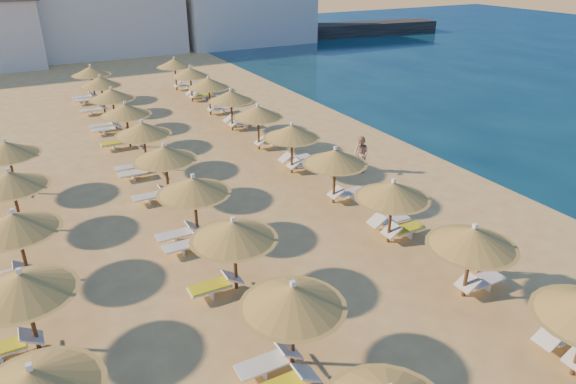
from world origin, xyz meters
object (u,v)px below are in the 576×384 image
beachgoer_a (484,254)px  beachgoer_b (361,154)px  jetty (329,30)px  parasol_row_west (178,169)px  parasol_row_east (312,144)px

beachgoer_a → beachgoer_b: bearing=-179.0°
beachgoer_b → jetty: bearing=147.0°
jetty → beachgoer_a: size_ratio=18.87×
jetty → parasol_row_west: size_ratio=0.68×
jetty → beachgoer_b: bearing=-113.5°
parasol_row_west → beachgoer_b: size_ratio=24.68×
parasol_row_west → parasol_row_east: bearing=0.0°
parasol_row_east → beachgoer_a: 9.08m
jetty → parasol_row_west: (-31.95, -39.19, 1.34)m
jetty → parasol_row_west: bearing=-122.3°
parasol_row_east → parasol_row_west: 6.17m
jetty → beachgoer_b: (-22.71, -38.75, 0.15)m
parasol_row_east → beachgoer_b: parasol_row_east is taller
parasol_row_east → beachgoer_b: size_ratio=24.68×
beachgoer_a → parasol_row_east: bearing=-159.9°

